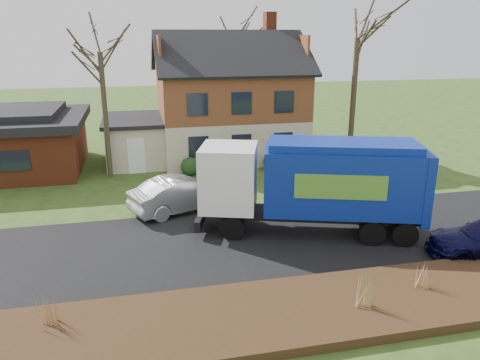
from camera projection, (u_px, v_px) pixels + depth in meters
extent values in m
plane|color=#2D4A18|center=(250.00, 241.00, 18.56)|extent=(120.00, 120.00, 0.00)
cube|color=black|center=(250.00, 241.00, 18.55)|extent=(80.00, 7.00, 0.02)
cube|color=black|center=(294.00, 312.00, 13.58)|extent=(80.00, 3.50, 0.30)
cube|color=#BFB29A|center=(229.00, 135.00, 31.60)|extent=(9.00, 7.50, 2.70)
cube|color=brown|center=(229.00, 94.00, 30.78)|extent=(9.00, 7.50, 2.80)
cube|color=brown|center=(270.00, 25.00, 31.04)|extent=(0.70, 0.90, 1.60)
cube|color=#BFB29A|center=(136.00, 142.00, 29.85)|extent=(3.50, 5.50, 2.60)
cube|color=black|center=(134.00, 120.00, 29.43)|extent=(3.90, 5.90, 0.24)
cube|color=brown|center=(1.00, 148.00, 27.72)|extent=(9.00, 7.50, 2.80)
cylinder|color=black|center=(232.00, 228.00, 18.62)|extent=(1.05, 0.63, 1.00)
cylinder|color=black|center=(237.00, 210.00, 20.53)|extent=(1.05, 0.63, 1.00)
cylinder|color=black|center=(372.00, 233.00, 18.13)|extent=(1.05, 0.63, 1.00)
cylinder|color=black|center=(364.00, 214.00, 20.04)|extent=(1.05, 0.63, 1.00)
cylinder|color=black|center=(405.00, 234.00, 18.02)|extent=(1.05, 0.63, 1.00)
cylinder|color=black|center=(393.00, 215.00, 19.93)|extent=(1.05, 0.63, 1.00)
cube|color=black|center=(316.00, 214.00, 19.18)|extent=(8.19, 3.65, 0.34)
cube|color=white|center=(229.00, 177.00, 19.06)|extent=(2.84, 2.96, 2.59)
cube|color=black|center=(203.00, 173.00, 19.11)|extent=(0.73, 2.03, 0.86)
cube|color=black|center=(202.00, 216.00, 19.69)|extent=(0.97, 2.35, 0.43)
cube|color=navy|center=(341.00, 180.00, 18.65)|extent=(6.48, 4.15, 2.59)
cube|color=navy|center=(343.00, 145.00, 18.22)|extent=(6.12, 3.79, 0.29)
cube|color=navy|center=(421.00, 185.00, 18.40)|extent=(1.08, 2.43, 2.78)
cube|color=#52902F|center=(341.00, 187.00, 17.48)|extent=(3.29, 1.11, 0.96)
cube|color=#52902F|center=(334.00, 169.00, 19.79)|extent=(3.29, 1.11, 0.96)
imported|color=#A9AAB0|center=(183.00, 193.00, 21.64)|extent=(5.21, 3.51, 1.63)
cylinder|color=#3F3625|center=(105.00, 117.00, 25.88)|extent=(0.29, 0.29, 6.97)
cylinder|color=#3F3426|center=(353.00, 101.00, 29.54)|extent=(0.35, 0.35, 7.66)
cylinder|color=#46382A|center=(236.00, 86.00, 37.91)|extent=(0.29, 0.29, 7.73)
cone|color=#A37448|center=(47.00, 307.00, 12.66)|extent=(0.04, 0.04, 1.00)
cone|color=#A37448|center=(41.00, 308.00, 12.62)|extent=(0.04, 0.04, 1.00)
cone|color=#A37448|center=(54.00, 307.00, 12.69)|extent=(0.04, 0.04, 1.00)
cone|color=#A37448|center=(48.00, 305.00, 12.78)|extent=(0.04, 0.04, 1.00)
cone|color=#A37448|center=(47.00, 310.00, 12.54)|extent=(0.04, 0.04, 1.00)
cone|color=tan|center=(365.00, 290.00, 13.43)|extent=(0.05, 0.05, 1.07)
cone|color=tan|center=(359.00, 291.00, 13.40)|extent=(0.05, 0.05, 1.07)
cone|color=tan|center=(370.00, 290.00, 13.47)|extent=(0.05, 0.05, 1.07)
cone|color=tan|center=(363.00, 288.00, 13.56)|extent=(0.05, 0.05, 1.07)
cone|color=tan|center=(367.00, 293.00, 13.31)|extent=(0.05, 0.05, 1.07)
cone|color=tan|center=(425.00, 276.00, 14.48)|extent=(0.04, 0.04, 0.84)
cone|color=tan|center=(421.00, 276.00, 14.45)|extent=(0.04, 0.04, 0.84)
cone|color=tan|center=(429.00, 275.00, 14.51)|extent=(0.04, 0.04, 0.84)
cone|color=tan|center=(423.00, 274.00, 14.59)|extent=(0.04, 0.04, 0.84)
cone|color=tan|center=(427.00, 277.00, 14.37)|extent=(0.04, 0.04, 0.84)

